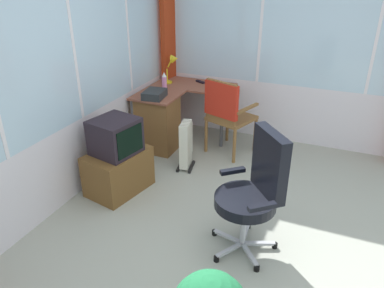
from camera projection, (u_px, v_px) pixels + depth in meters
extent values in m
cube|color=#989A8D|center=(256.00, 263.00, 3.10)|extent=(5.80, 4.96, 0.06)
cube|color=silver|center=(54.00, 172.00, 3.62)|extent=(4.80, 0.06, 0.77)
cube|color=silver|center=(29.00, 35.00, 3.06)|extent=(4.70, 0.06, 1.78)
cube|color=white|center=(68.00, 27.00, 3.46)|extent=(0.04, 0.07, 1.78)
cube|color=white|center=(124.00, 14.00, 4.25)|extent=(0.04, 0.07, 1.78)
cube|color=silver|center=(305.00, 115.00, 4.93)|extent=(0.06, 3.96, 0.77)
cube|color=silver|center=(319.00, 13.00, 4.37)|extent=(0.06, 3.88, 1.78)
cube|color=white|center=(382.00, 16.00, 4.14)|extent=(0.07, 0.04, 1.78)
cube|color=white|center=(263.00, 10.00, 4.60)|extent=(0.07, 0.04, 1.78)
cube|color=#AB3315|center=(169.00, 34.00, 5.07)|extent=(0.31, 0.11, 2.63)
cube|color=brown|center=(167.00, 89.00, 4.88)|extent=(1.11, 0.53, 0.02)
cube|color=brown|center=(213.00, 88.00, 4.93)|extent=(0.53, 0.51, 0.02)
cube|color=brown|center=(157.00, 124.00, 4.77)|extent=(0.40, 0.49, 0.69)
cylinder|color=#4C4C51|center=(222.00, 122.00, 4.83)|extent=(0.04, 0.04, 0.70)
cylinder|color=#4C4C51|center=(133.00, 127.00, 4.69)|extent=(0.04, 0.04, 0.70)
cylinder|color=yellow|center=(167.00, 82.00, 5.08)|extent=(0.13, 0.13, 0.02)
cylinder|color=yellow|center=(167.00, 75.00, 5.04)|extent=(0.02, 0.02, 0.17)
cylinder|color=yellow|center=(171.00, 62.00, 4.99)|extent=(0.03, 0.10, 0.16)
cone|color=yellow|center=(175.00, 59.00, 5.00)|extent=(0.11, 0.11, 0.12)
cube|color=black|center=(200.00, 82.00, 5.09)|extent=(0.11, 0.15, 0.02)
cylinder|color=pink|center=(164.00, 83.00, 4.81)|extent=(0.06, 0.06, 0.16)
cone|color=white|center=(164.00, 75.00, 4.76)|extent=(0.06, 0.06, 0.06)
cube|color=#282C2E|center=(155.00, 94.00, 4.51)|extent=(0.33, 0.27, 0.09)
cylinder|color=brown|center=(255.00, 135.00, 4.78)|extent=(0.04, 0.04, 0.43)
cylinder|color=brown|center=(227.00, 126.00, 5.04)|extent=(0.04, 0.04, 0.43)
cylinder|color=brown|center=(234.00, 146.00, 4.49)|extent=(0.04, 0.04, 0.43)
cylinder|color=brown|center=(206.00, 136.00, 4.75)|extent=(0.04, 0.04, 0.43)
cube|color=brown|center=(231.00, 118.00, 4.66)|extent=(0.61, 0.61, 0.04)
cube|color=brown|center=(221.00, 102.00, 4.40)|extent=(0.18, 0.42, 0.49)
cube|color=red|center=(221.00, 100.00, 4.39)|extent=(0.21, 0.45, 0.41)
cube|color=brown|center=(247.00, 109.00, 4.45)|extent=(0.42, 0.18, 0.03)
cube|color=brown|center=(218.00, 100.00, 4.71)|extent=(0.42, 0.18, 0.03)
cube|color=#B7B7BF|center=(249.00, 254.00, 3.09)|extent=(0.24, 0.21, 0.02)
cylinder|color=black|center=(257.00, 268.00, 2.98)|extent=(0.05, 0.05, 0.05)
cube|color=#B7B7BF|center=(259.00, 243.00, 3.21)|extent=(0.14, 0.27, 0.02)
cylinder|color=black|center=(275.00, 245.00, 3.22)|extent=(0.05, 0.05, 0.05)
cube|color=#B7B7BF|center=(245.00, 233.00, 3.33)|extent=(0.28, 0.06, 0.02)
cylinder|color=black|center=(248.00, 225.00, 3.46)|extent=(0.05, 0.05, 0.05)
cube|color=#B7B7BF|center=(228.00, 237.00, 3.28)|extent=(0.10, 0.28, 0.02)
cylinder|color=black|center=(214.00, 233.00, 3.37)|extent=(0.05, 0.05, 0.05)
cube|color=#B7B7BF|center=(230.00, 250.00, 3.13)|extent=(0.26, 0.18, 0.02)
cylinder|color=black|center=(216.00, 259.00, 3.07)|extent=(0.05, 0.05, 0.05)
cylinder|color=#B7B7BF|center=(243.00, 224.00, 3.12)|extent=(0.05, 0.05, 0.37)
cylinder|color=black|center=(245.00, 201.00, 3.02)|extent=(0.50, 0.50, 0.09)
cube|color=black|center=(270.00, 164.00, 2.93)|extent=(0.38, 0.34, 0.54)
cube|color=black|center=(233.00, 171.00, 3.19)|extent=(0.18, 0.20, 0.04)
cube|color=black|center=(262.00, 207.00, 2.73)|extent=(0.18, 0.20, 0.04)
cube|color=brown|center=(119.00, 171.00, 3.94)|extent=(0.72, 0.56, 0.45)
cube|color=black|center=(115.00, 136.00, 3.77)|extent=(0.49, 0.48, 0.36)
cube|color=black|center=(130.00, 141.00, 3.66)|extent=(0.34, 0.08, 0.28)
cube|color=silver|center=(183.00, 149.00, 4.25)|extent=(0.04, 0.10, 0.54)
cube|color=silver|center=(184.00, 147.00, 4.28)|extent=(0.04, 0.10, 0.54)
cube|color=silver|center=(185.00, 145.00, 4.32)|extent=(0.04, 0.10, 0.54)
cube|color=silver|center=(186.00, 144.00, 4.36)|extent=(0.04, 0.10, 0.54)
cube|color=silver|center=(187.00, 142.00, 4.39)|extent=(0.04, 0.10, 0.54)
cube|color=silver|center=(188.00, 141.00, 4.43)|extent=(0.04, 0.10, 0.54)
cube|color=black|center=(192.00, 167.00, 4.45)|extent=(0.27, 0.08, 0.03)
cube|color=black|center=(180.00, 166.00, 4.48)|extent=(0.27, 0.08, 0.03)
cube|color=silver|center=(188.00, 137.00, 4.45)|extent=(0.07, 0.10, 0.38)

